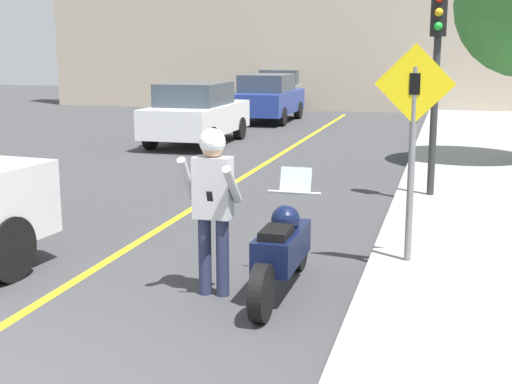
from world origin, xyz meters
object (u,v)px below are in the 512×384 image
(crossing_sign, at_px, (413,133))
(parked_car_white, at_px, (196,113))
(traffic_light, at_px, (437,53))
(parked_car_blue, at_px, (268,98))
(person_biker, at_px, (213,194))
(parked_car_grey, at_px, (284,89))
(motorcycle, at_px, (282,249))

(crossing_sign, relative_size, parked_car_white, 0.60)
(traffic_light, relative_size, parked_car_white, 0.81)
(crossing_sign, distance_m, parked_car_blue, 17.43)
(person_biker, xyz_separation_m, traffic_light, (2.10, 5.32, 1.41))
(traffic_light, bearing_deg, crossing_sign, -91.94)
(person_biker, distance_m, parked_car_white, 12.20)
(traffic_light, relative_size, parked_car_grey, 0.81)
(person_biker, distance_m, parked_car_blue, 18.15)
(crossing_sign, distance_m, traffic_light, 4.08)
(crossing_sign, xyz_separation_m, traffic_light, (0.13, 3.98, 0.86))
(person_biker, height_order, parked_car_blue, person_biker)
(parked_car_white, xyz_separation_m, parked_car_blue, (0.39, 6.31, 0.00))
(motorcycle, relative_size, parked_car_white, 0.55)
(person_biker, distance_m, crossing_sign, 2.44)
(motorcycle, distance_m, parked_car_white, 12.21)
(parked_car_white, bearing_deg, motorcycle, -65.67)
(traffic_light, height_order, parked_car_grey, traffic_light)
(person_biker, height_order, parked_car_grey, person_biker)
(crossing_sign, xyz_separation_m, parked_car_blue, (-5.91, 16.37, -0.82))
(parked_car_blue, relative_size, parked_car_grey, 1.00)
(parked_car_white, xyz_separation_m, parked_car_grey, (-0.28, 11.74, 0.00))
(person_biker, distance_m, traffic_light, 5.89)
(motorcycle, height_order, parked_car_blue, parked_car_blue)
(person_biker, relative_size, traffic_light, 0.53)
(crossing_sign, height_order, parked_car_white, crossing_sign)
(traffic_light, distance_m, parked_car_blue, 13.89)
(motorcycle, bearing_deg, traffic_light, 74.39)
(motorcycle, height_order, parked_car_white, parked_car_white)
(parked_car_white, bearing_deg, traffic_light, -43.36)
(traffic_light, bearing_deg, parked_car_blue, 116.02)
(parked_car_blue, bearing_deg, traffic_light, -63.98)
(traffic_light, distance_m, parked_car_white, 9.01)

